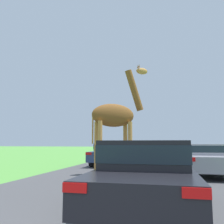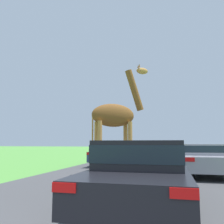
% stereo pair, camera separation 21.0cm
% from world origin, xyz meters
% --- Properties ---
extents(road, '(8.16, 120.00, 0.00)m').
position_xyz_m(road, '(0.00, 30.00, 0.00)').
color(road, '#424244').
rests_on(road, ground).
extents(giraffe_near_road, '(2.45, 1.77, 4.88)m').
position_xyz_m(giraffe_near_road, '(-0.96, 9.05, 2.36)').
color(giraffe_near_road, '#B77F3D').
rests_on(giraffe_near_road, ground).
extents(car_lead_maroon, '(1.85, 4.34, 1.35)m').
position_xyz_m(car_lead_maroon, '(0.70, 4.34, 0.72)').
color(car_lead_maroon, black).
rests_on(car_lead_maroon, ground).
extents(car_queue_right, '(1.87, 4.57, 1.50)m').
position_xyz_m(car_queue_right, '(-1.11, 26.91, 0.79)').
color(car_queue_right, silver).
rests_on(car_queue_right, ground).
extents(car_queue_left, '(1.87, 4.60, 1.21)m').
position_xyz_m(car_queue_left, '(1.99, 22.26, 0.66)').
color(car_queue_left, '#144C28').
rests_on(car_queue_left, ground).
extents(car_far_ahead, '(1.78, 3.93, 1.26)m').
position_xyz_m(car_far_ahead, '(-2.10, 12.93, 0.69)').
color(car_far_ahead, navy).
rests_on(car_far_ahead, ground).
extents(car_verge_right, '(1.80, 4.18, 1.18)m').
position_xyz_m(car_verge_right, '(0.97, 17.03, 0.64)').
color(car_verge_right, silver).
rests_on(car_verge_right, ground).
extents(car_rear_follower, '(1.89, 4.22, 1.26)m').
position_xyz_m(car_rear_follower, '(2.66, 9.78, 0.69)').
color(car_rear_follower, gray).
rests_on(car_rear_follower, ground).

